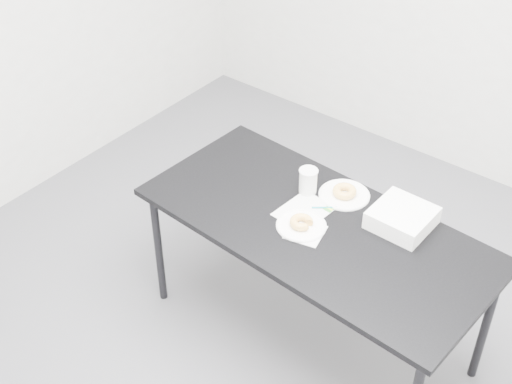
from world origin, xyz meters
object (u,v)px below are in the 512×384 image
Objects in this scene: plate_near at (301,226)px; plate_far at (344,195)px; table at (316,233)px; bakery_box at (402,218)px; pen at (324,207)px; coffee_cup at (308,181)px; scorecard at (304,211)px; donut_far at (345,191)px; donut_near at (301,222)px.

plate_far is (0.03, 0.32, -0.00)m from plate_near.
table is 6.54× the size of bakery_box.
coffee_cup is at bearing 118.89° from pen.
pen is 0.51× the size of plate_near.
table is at bearing -16.31° from scorecard.
scorecard is at bearing -111.28° from plate_far.
bakery_box is at bearing -19.42° from pen.
plate_far is 2.13× the size of donut_far.
pen is 0.18m from plate_near.
bakery_box is at bearing -4.55° from donut_far.
donut_near is at bearing -139.54° from bakery_box.
donut_far reaches higher than table.
plate_near reaches higher than scorecard.
table is 6.68× the size of scorecard.
coffee_cup is (-0.17, 0.17, 0.12)m from table.
plate_near is at bearing 90.00° from donut_near.
donut_far is (0.09, 0.22, 0.03)m from scorecard.
donut_far is (0.03, 0.32, -0.00)m from donut_near.
bakery_box is (0.36, 0.29, 0.04)m from plate_near.
coffee_cup reaches higher than table.
scorecard is 0.17m from coffee_cup.
plate_far is (0.02, 0.14, -0.00)m from pen.
plate_near reaches higher than plate_far.
table is 0.27m from donut_far.
scorecard is 0.24m from plate_far.
donut_far is (0.00, 0.00, 0.02)m from plate_far.
table is at bearing -111.47° from pen.
table is at bearing -142.35° from bakery_box.
scorecard is at bearing -168.44° from pen.
plate_far is at bearing 176.50° from bakery_box.
pen is 0.16m from coffee_cup.
pen is (0.06, 0.08, 0.01)m from scorecard.
bakery_box reaches higher than scorecard.
donut_near is 0.94× the size of donut_far.
donut_near is at bearing -61.52° from coffee_cup.
coffee_cup reaches higher than bakery_box.
scorecard is 1.03× the size of plate_far.
donut_near is 0.32m from donut_far.
coffee_cup reaches higher than scorecard.
plate_far is at bearing 28.23° from coffee_cup.
plate_far is at bearing 84.41° from plate_near.
donut_near is 0.84× the size of coffee_cup.
plate_far is at bearing 43.61° from pen.
donut_near is 0.27m from coffee_cup.
bakery_box is (0.33, -0.03, 0.04)m from plate_far.
donut_near reaches higher than table.
coffee_cup is (-0.16, -0.09, 0.06)m from plate_far.
donut_far is at bearing 0.00° from plate_far.
bakery_box reaches higher than donut_near.
bakery_box is (0.35, 0.12, 0.04)m from pen.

